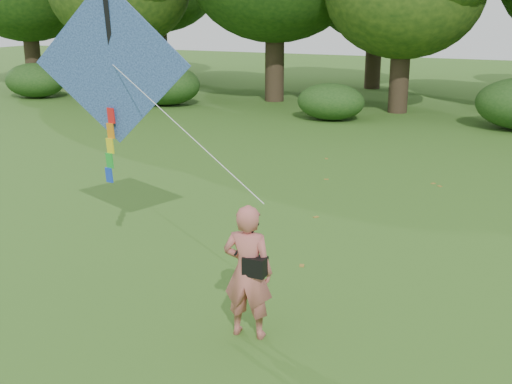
% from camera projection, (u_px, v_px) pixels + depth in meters
% --- Properties ---
extents(ground, '(100.00, 100.00, 0.00)m').
position_uv_depth(ground, '(222.00, 341.00, 8.58)').
color(ground, '#265114').
rests_on(ground, ground).
extents(man_kite_flyer, '(0.72, 0.52, 1.85)m').
position_uv_depth(man_kite_flyer, '(248.00, 272.00, 8.49)').
color(man_kite_flyer, '#BF615A').
rests_on(man_kite_flyer, ground).
extents(crossbody_bag, '(0.43, 0.20, 0.72)m').
position_uv_depth(crossbody_bag, '(255.00, 265.00, 8.38)').
color(crossbody_bag, black).
rests_on(crossbody_bag, ground).
extents(flying_kite, '(4.71, 1.90, 3.35)m').
position_uv_depth(flying_kite, '(112.00, 67.00, 10.40)').
color(flying_kite, '#2647A8').
rests_on(flying_kite, ground).
extents(shrub_band, '(39.15, 3.22, 1.88)m').
position_uv_depth(shrub_band, '(419.00, 101.00, 24.04)').
color(shrub_band, '#264919').
rests_on(shrub_band, ground).
extents(fallen_leaves, '(7.50, 10.86, 0.01)m').
position_uv_depth(fallen_leaves, '(440.00, 208.00, 14.21)').
color(fallen_leaves, olive).
rests_on(fallen_leaves, ground).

